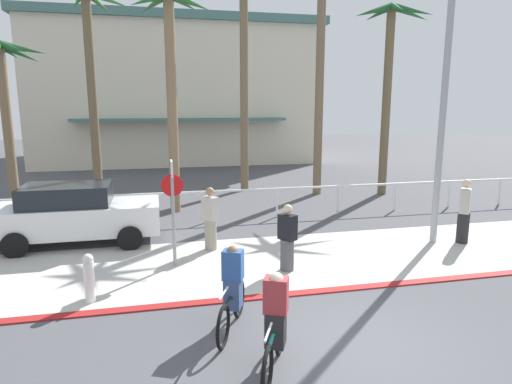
{
  "coord_description": "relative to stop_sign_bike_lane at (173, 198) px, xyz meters",
  "views": [
    {
      "loc": [
        -2.89,
        -5.92,
        3.79
      ],
      "look_at": [
        -0.18,
        6.0,
        1.42
      ],
      "focal_mm": 31.04,
      "sensor_mm": 36.0,
      "label": 1
    }
  ],
  "objects": [
    {
      "name": "ground_plane",
      "position": [
        2.55,
        5.61,
        -1.68
      ],
      "size": [
        80.0,
        80.0,
        0.0
      ],
      "primitive_type": "plane",
      "color": "#4C4C51"
    },
    {
      "name": "building_backdrop",
      "position": [
        1.28,
        23.45,
        3.04
      ],
      "size": [
        18.84,
        13.1,
        9.39
      ],
      "color": "beige",
      "rests_on": "ground"
    },
    {
      "name": "palm_tree_7",
      "position": [
        9.29,
        7.05,
        4.16
      ],
      "size": [
        3.12,
        3.22,
        7.95
      ],
      "color": "brown",
      "rests_on": "ground"
    },
    {
      "name": "stop_sign_bike_lane",
      "position": [
        0.0,
        0.0,
        0.0
      ],
      "size": [
        0.52,
        0.56,
        2.56
      ],
      "color": "gray",
      "rests_on": "ground"
    },
    {
      "name": "bollard_0",
      "position": [
        -1.71,
        -1.68,
        -1.16
      ],
      "size": [
        0.2,
        0.2,
        1.0
      ],
      "color": "white",
      "rests_on": "ground"
    },
    {
      "name": "pedestrian_0",
      "position": [
        0.99,
        1.03,
        -0.89
      ],
      "size": [
        0.46,
        0.47,
        1.71
      ],
      "color": "gray",
      "rests_on": "ground"
    },
    {
      "name": "cyclist_teal_0",
      "position": [
        1.24,
        -4.62,
        -0.98
      ],
      "size": [
        0.81,
        1.68,
        1.5
      ],
      "color": "black",
      "rests_on": "ground"
    },
    {
      "name": "car_white_1",
      "position": [
        -2.58,
        2.42,
        -0.81
      ],
      "size": [
        4.4,
        2.02,
        1.69
      ],
      "color": "white",
      "rests_on": "ground"
    },
    {
      "name": "pedestrian_1",
      "position": [
        7.95,
        0.06,
        -0.82
      ],
      "size": [
        0.46,
        0.47,
        1.83
      ],
      "color": "#232326",
      "rests_on": "ground"
    },
    {
      "name": "palm_tree_6",
      "position": [
        6.54,
        7.75,
        5.62
      ],
      "size": [
        3.25,
        3.17,
        9.99
      ],
      "color": "#756047",
      "rests_on": "ground"
    },
    {
      "name": "rail_fence",
      "position": [
        2.55,
        4.11,
        -0.84
      ],
      "size": [
        24.92,
        0.08,
        1.04
      ],
      "color": "white",
      "rests_on": "ground"
    },
    {
      "name": "palm_tree_2",
      "position": [
        -5.77,
        8.12,
        3.15
      ],
      "size": [
        3.41,
        2.75,
        6.17
      ],
      "color": "#756047",
      "rests_on": "ground"
    },
    {
      "name": "streetlight_curb",
      "position": [
        7.2,
        0.06,
        2.6
      ],
      "size": [
        0.24,
        2.54,
        7.5
      ],
      "color": "#9EA0A5",
      "rests_on": "ground"
    },
    {
      "name": "palm_tree_3",
      "position": [
        -2.7,
        8.74,
        4.22
      ],
      "size": [
        3.18,
        2.96,
        8.26
      ],
      "color": "brown",
      "rests_on": "ground"
    },
    {
      "name": "palm_tree_4",
      "position": [
        0.3,
        5.74,
        4.07
      ],
      "size": [
        2.83,
        3.04,
        7.65
      ],
      "color": "#846B4C",
      "rests_on": "ground"
    },
    {
      "name": "palm_tree_5",
      "position": [
        3.62,
        9.38,
        5.21
      ],
      "size": [
        3.08,
        3.09,
        9.15
      ],
      "color": "#756047",
      "rests_on": "ground"
    },
    {
      "name": "curb_paint",
      "position": [
        2.55,
        -2.19,
        -1.66
      ],
      "size": [
        44.0,
        0.24,
        0.03
      ],
      "primitive_type": "cube",
      "color": "maroon",
      "rests_on": "ground"
    },
    {
      "name": "sidewalk_strip",
      "position": [
        2.55,
        -0.19,
        -1.67
      ],
      "size": [
        44.0,
        4.0,
        0.02
      ],
      "primitive_type": "cube",
      "color": "beige",
      "rests_on": "ground"
    },
    {
      "name": "cyclist_black_1",
      "position": [
        0.84,
        -3.27,
        -0.98
      ],
      "size": [
        0.79,
        1.69,
        1.5
      ],
      "color": "black",
      "rests_on": "ground"
    },
    {
      "name": "pedestrian_2",
      "position": [
        2.54,
        -0.9,
        -0.95
      ],
      "size": [
        0.44,
        0.48,
        1.6
      ],
      "color": "#4C4C51",
      "rests_on": "ground"
    }
  ]
}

